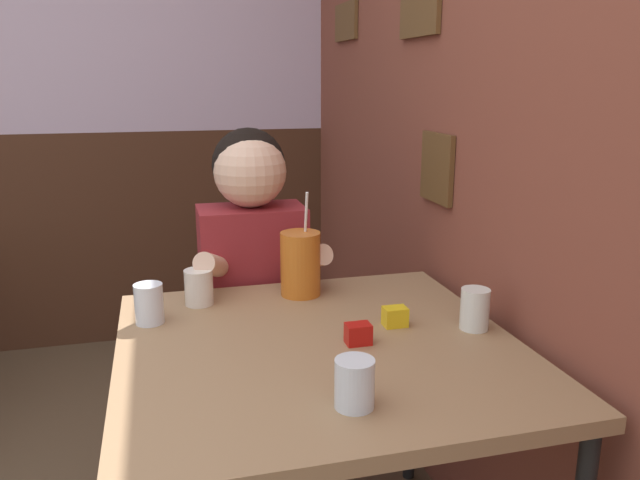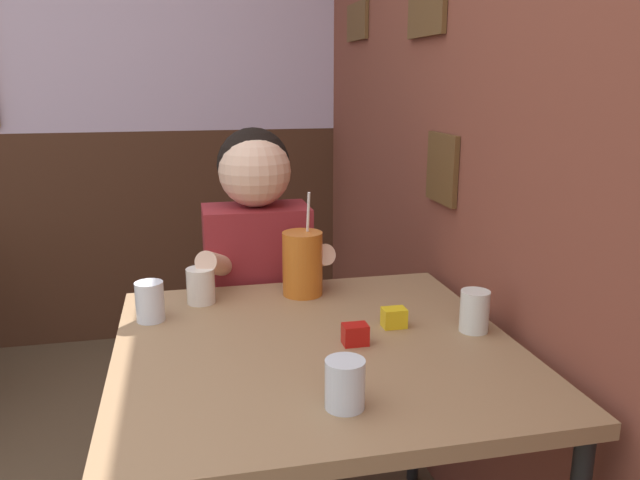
{
  "view_description": "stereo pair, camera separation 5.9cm",
  "coord_description": "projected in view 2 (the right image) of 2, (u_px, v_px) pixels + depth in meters",
  "views": [
    {
      "loc": [
        0.57,
        -0.94,
        1.36
      ],
      "look_at": [
        0.97,
        0.59,
        0.95
      ],
      "focal_mm": 35.0,
      "sensor_mm": 36.0,
      "label": 1
    },
    {
      "loc": [
        0.63,
        -0.96,
        1.36
      ],
      "look_at": [
        0.97,
        0.59,
        0.95
      ],
      "focal_mm": 35.0,
      "sensor_mm": 36.0,
      "label": 2
    }
  ],
  "objects": [
    {
      "name": "glass_near_pitcher",
      "position": [
        150.0,
        301.0,
        1.63
      ],
      "size": [
        0.07,
        0.07,
        0.11
      ],
      "color": "silver",
      "rests_on": "main_table"
    },
    {
      "name": "condiment_mustard",
      "position": [
        394.0,
        318.0,
        1.59
      ],
      "size": [
        0.06,
        0.04,
        0.05
      ],
      "color": "yellow",
      "rests_on": "main_table"
    },
    {
      "name": "back_wall",
      "position": [
        41.0,
        78.0,
        3.0
      ],
      "size": [
        5.85,
        0.09,
        2.7
      ],
      "color": "silver",
      "rests_on": "ground_plane"
    },
    {
      "name": "cocktail_pitcher",
      "position": [
        303.0,
        263.0,
        1.82
      ],
      "size": [
        0.12,
        0.12,
        0.31
      ],
      "color": "#C6661E",
      "rests_on": "main_table"
    },
    {
      "name": "brick_wall_right",
      "position": [
        420.0,
        81.0,
        2.18
      ],
      "size": [
        0.08,
        4.33,
        2.7
      ],
      "color": "brown",
      "rests_on": "ground_plane"
    },
    {
      "name": "glass_center",
      "position": [
        475.0,
        311.0,
        1.56
      ],
      "size": [
        0.07,
        0.07,
        0.11
      ],
      "color": "silver",
      "rests_on": "main_table"
    },
    {
      "name": "person_seated",
      "position": [
        258.0,
        293.0,
        2.07
      ],
      "size": [
        0.42,
        0.42,
        1.21
      ],
      "color": "maroon",
      "rests_on": "ground_plane"
    },
    {
      "name": "glass_by_brick",
      "position": [
        345.0,
        384.0,
        1.2
      ],
      "size": [
        0.08,
        0.08,
        0.1
      ],
      "color": "silver",
      "rests_on": "main_table"
    },
    {
      "name": "condiment_ketchup",
      "position": [
        355.0,
        334.0,
        1.49
      ],
      "size": [
        0.06,
        0.04,
        0.05
      ],
      "color": "#B7140F",
      "rests_on": "main_table"
    },
    {
      "name": "glass_far_side",
      "position": [
        201.0,
        286.0,
        1.76
      ],
      "size": [
        0.08,
        0.08,
        0.1
      ],
      "color": "silver",
      "rests_on": "main_table"
    },
    {
      "name": "main_table",
      "position": [
        317.0,
        367.0,
        1.51
      ],
      "size": [
        0.95,
        0.94,
        0.74
      ],
      "color": "#93704C",
      "rests_on": "ground_plane"
    }
  ]
}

